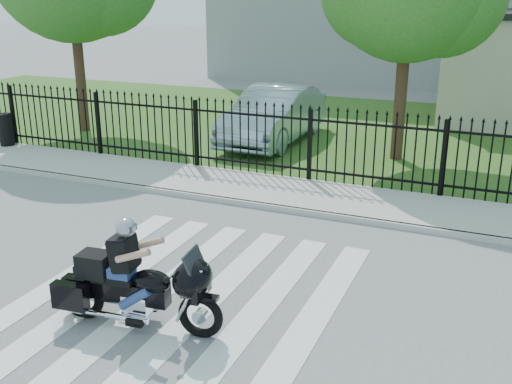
% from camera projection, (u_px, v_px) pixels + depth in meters
% --- Properties ---
extents(ground, '(120.00, 120.00, 0.00)m').
position_uv_depth(ground, '(183.00, 297.00, 9.01)').
color(ground, slate).
rests_on(ground, ground).
extents(crosswalk, '(5.00, 5.50, 0.01)m').
position_uv_depth(crosswalk, '(183.00, 296.00, 9.01)').
color(crosswalk, silver).
rests_on(crosswalk, ground).
extents(sidewalk, '(40.00, 2.00, 0.12)m').
position_uv_depth(sidewalk, '(295.00, 194.00, 13.35)').
color(sidewalk, '#ADAAA3').
rests_on(sidewalk, ground).
extents(curb, '(40.00, 0.12, 0.12)m').
position_uv_depth(curb, '(279.00, 208.00, 12.48)').
color(curb, '#ADAAA3').
rests_on(curb, ground).
extents(grass_strip, '(40.00, 12.00, 0.02)m').
position_uv_depth(grass_strip, '(367.00, 131.00, 19.46)').
color(grass_strip, '#28591E').
rests_on(grass_strip, ground).
extents(iron_fence, '(26.00, 0.04, 1.80)m').
position_uv_depth(iron_fence, '(310.00, 147.00, 13.95)').
color(iron_fence, black).
rests_on(iron_fence, ground).
extents(motorcycle_rider, '(2.43, 0.91, 1.61)m').
position_uv_depth(motorcycle_rider, '(133.00, 282.00, 8.04)').
color(motorcycle_rider, black).
rests_on(motorcycle_rider, ground).
extents(parked_car, '(1.77, 4.96, 1.63)m').
position_uv_depth(parked_car, '(274.00, 115.00, 17.83)').
color(parked_car, '#93ABB9').
rests_on(parked_car, grass_strip).
extents(litter_bin, '(0.45, 0.45, 0.91)m').
position_uv_depth(litter_bin, '(6.00, 129.00, 17.14)').
color(litter_bin, black).
rests_on(litter_bin, sidewalk).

